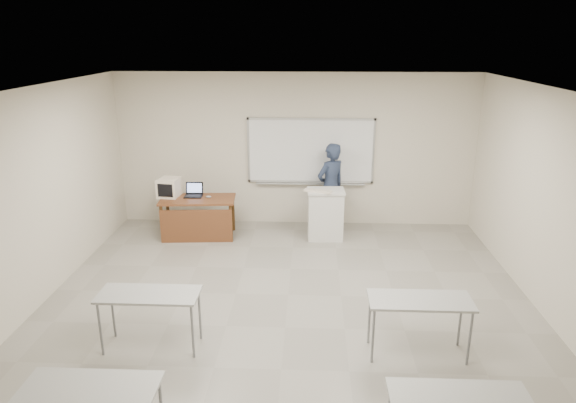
{
  "coord_description": "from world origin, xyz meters",
  "views": [
    {
      "loc": [
        0.3,
        -5.87,
        3.65
      ],
      "look_at": [
        -0.06,
        2.2,
        1.02
      ],
      "focal_mm": 32.0,
      "sensor_mm": 36.0,
      "label": 1
    }
  ],
  "objects_px": {
    "podium": "(325,214)",
    "mouse": "(209,197)",
    "laptop": "(194,193)",
    "crt_monitor": "(170,187)",
    "keyboard": "(318,191)",
    "presenter": "(331,187)",
    "whiteboard": "(311,152)",
    "instructor_desk": "(197,211)"
  },
  "relations": [
    {
      "from": "laptop",
      "to": "keyboard",
      "type": "relative_size",
      "value": 0.66
    },
    {
      "from": "crt_monitor",
      "to": "keyboard",
      "type": "xyz_separation_m",
      "value": [
        2.79,
        -0.25,
        0.04
      ]
    },
    {
      "from": "mouse",
      "to": "presenter",
      "type": "relative_size",
      "value": 0.06
    },
    {
      "from": "instructor_desk",
      "to": "presenter",
      "type": "xyz_separation_m",
      "value": [
        2.49,
        0.58,
        0.33
      ]
    },
    {
      "from": "laptop",
      "to": "keyboard",
      "type": "height_order",
      "value": "laptop"
    },
    {
      "from": "instructor_desk",
      "to": "podium",
      "type": "bearing_deg",
      "value": -1.7
    },
    {
      "from": "mouse",
      "to": "keyboard",
      "type": "xyz_separation_m",
      "value": [
        2.04,
        -0.17,
        0.19
      ]
    },
    {
      "from": "laptop",
      "to": "mouse",
      "type": "relative_size",
      "value": 3.19
    },
    {
      "from": "mouse",
      "to": "whiteboard",
      "type": "bearing_deg",
      "value": 39.74
    },
    {
      "from": "whiteboard",
      "to": "crt_monitor",
      "type": "bearing_deg",
      "value": -165.48
    },
    {
      "from": "podium",
      "to": "mouse",
      "type": "distance_m",
      "value": 2.21
    },
    {
      "from": "whiteboard",
      "to": "mouse",
      "type": "distance_m",
      "value": 2.17
    },
    {
      "from": "instructor_desk",
      "to": "mouse",
      "type": "relative_size",
      "value": 13.42
    },
    {
      "from": "instructor_desk",
      "to": "podium",
      "type": "height_order",
      "value": "podium"
    },
    {
      "from": "whiteboard",
      "to": "laptop",
      "type": "bearing_deg",
      "value": -163.39
    },
    {
      "from": "mouse",
      "to": "podium",
      "type": "bearing_deg",
      "value": 16.58
    },
    {
      "from": "mouse",
      "to": "keyboard",
      "type": "height_order",
      "value": "keyboard"
    },
    {
      "from": "presenter",
      "to": "mouse",
      "type": "bearing_deg",
      "value": -28.08
    },
    {
      "from": "podium",
      "to": "crt_monitor",
      "type": "bearing_deg",
      "value": 174.95
    },
    {
      "from": "laptop",
      "to": "keyboard",
      "type": "bearing_deg",
      "value": -8.34
    },
    {
      "from": "laptop",
      "to": "presenter",
      "type": "relative_size",
      "value": 0.19
    },
    {
      "from": "podium",
      "to": "whiteboard",
      "type": "bearing_deg",
      "value": 107.13
    },
    {
      "from": "podium",
      "to": "mouse",
      "type": "relative_size",
      "value": 9.2
    },
    {
      "from": "whiteboard",
      "to": "podium",
      "type": "height_order",
      "value": "whiteboard"
    },
    {
      "from": "presenter",
      "to": "crt_monitor",
      "type": "bearing_deg",
      "value": -32.01
    },
    {
      "from": "instructor_desk",
      "to": "whiteboard",
      "type": "bearing_deg",
      "value": 19.38
    },
    {
      "from": "mouse",
      "to": "presenter",
      "type": "xyz_separation_m",
      "value": [
        2.29,
        0.42,
        0.09
      ]
    },
    {
      "from": "crt_monitor",
      "to": "laptop",
      "type": "height_order",
      "value": "crt_monitor"
    },
    {
      "from": "keyboard",
      "to": "podium",
      "type": "bearing_deg",
      "value": 57.09
    },
    {
      "from": "podium",
      "to": "laptop",
      "type": "distance_m",
      "value": 2.52
    },
    {
      "from": "crt_monitor",
      "to": "presenter",
      "type": "distance_m",
      "value": 3.06
    },
    {
      "from": "presenter",
      "to": "podium",
      "type": "bearing_deg",
      "value": 39.4
    },
    {
      "from": "whiteboard",
      "to": "keyboard",
      "type": "bearing_deg",
      "value": -81.39
    },
    {
      "from": "podium",
      "to": "mouse",
      "type": "xyz_separation_m",
      "value": [
        -2.19,
        0.05,
        0.29
      ]
    },
    {
      "from": "whiteboard",
      "to": "crt_monitor",
      "type": "distance_m",
      "value": 2.79
    },
    {
      "from": "crt_monitor",
      "to": "presenter",
      "type": "bearing_deg",
      "value": 13.4
    },
    {
      "from": "instructor_desk",
      "to": "laptop",
      "type": "bearing_deg",
      "value": 106.23
    },
    {
      "from": "crt_monitor",
      "to": "presenter",
      "type": "height_order",
      "value": "presenter"
    },
    {
      "from": "mouse",
      "to": "presenter",
      "type": "bearing_deg",
      "value": 28.34
    },
    {
      "from": "mouse",
      "to": "crt_monitor",
      "type": "bearing_deg",
      "value": -167.84
    },
    {
      "from": "instructor_desk",
      "to": "presenter",
      "type": "height_order",
      "value": "presenter"
    },
    {
      "from": "podium",
      "to": "laptop",
      "type": "relative_size",
      "value": 2.89
    }
  ]
}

